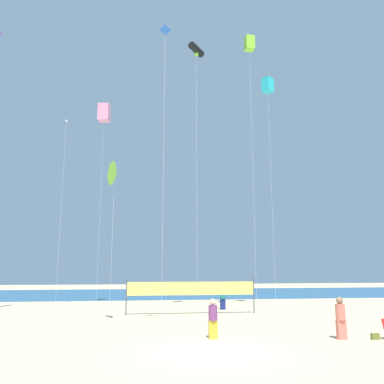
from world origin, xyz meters
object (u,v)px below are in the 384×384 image
beach_handbag (375,336)px  kite_blue_diamond (165,40)px  kite_lime_box (249,44)px  kite_black_tube (196,51)px  volleyball_net (191,290)px  beachgoer_coral_shirt (341,317)px  kite_pink_box (104,113)px  beachgoer_teal_shirt (223,297)px  kite_cyan_box (268,86)px  beachgoer_plum_shirt (213,317)px  kite_white_diamond (66,134)px  kite_lime_delta (115,173)px

beach_handbag → kite_blue_diamond: size_ratio=0.02×
kite_lime_box → kite_black_tube: bearing=169.8°
volleyball_net → beachgoer_coral_shirt: bearing=-62.4°
kite_pink_box → kite_black_tube: size_ratio=0.85×
beachgoer_teal_shirt → kite_black_tube: bearing=29.5°
kite_cyan_box → kite_blue_diamond: bearing=-133.3°
beachgoer_teal_shirt → volleyball_net: size_ratio=0.20×
beachgoer_coral_shirt → kite_blue_diamond: 16.58m
beachgoer_plum_shirt → kite_white_diamond: (-9.46, 13.39, 12.78)m
beachgoer_coral_shirt → kite_cyan_box: size_ratio=0.10×
beach_handbag → kite_cyan_box: size_ratio=0.02×
kite_blue_diamond → kite_lime_box: size_ratio=0.77×
kite_blue_diamond → kite_black_tube: 10.07m
beach_handbag → kite_cyan_box: (-0.38, 12.03, 17.66)m
beachgoer_teal_shirt → kite_pink_box: (-9.71, 2.82, 15.44)m
kite_black_tube → kite_lime_box: bearing=-10.2°
beachgoer_plum_shirt → kite_black_tube: 21.30m
beachgoer_coral_shirt → kite_lime_delta: 14.27m
kite_blue_diamond → kite_lime_delta: bearing=127.3°
volleyball_net → kite_pink_box: (-6.92, 5.63, 14.73)m
volleyball_net → kite_cyan_box: (6.50, 1.43, 16.16)m
beach_handbag → kite_pink_box: size_ratio=0.02×
kite_cyan_box → kite_lime_delta: (-11.72, -6.10, -9.18)m
kite_lime_box → kite_pink_box: size_ratio=1.22×
beach_handbag → kite_pink_box: (-13.80, 16.23, 16.23)m
beachgoer_teal_shirt → kite_pink_box: bearing=-32.9°
beachgoer_plum_shirt → kite_lime_box: (4.79, 9.06, 19.34)m
kite_black_tube → kite_blue_diamond: bearing=-109.2°
beachgoer_teal_shirt → kite_white_diamond: bearing=-21.9°
beachgoer_plum_shirt → kite_cyan_box: 21.18m
kite_blue_diamond → kite_white_diamond: size_ratio=1.07×
kite_lime_delta → kite_pink_box: bearing=99.4°
kite_lime_box → kite_white_diamond: (-14.24, 4.33, -6.57)m
kite_white_diamond → kite_lime_delta: bearing=-62.3°
volleyball_net → kite_lime_delta: 9.89m
beach_handbag → kite_blue_diamond: (-9.43, 2.42, 15.23)m
kite_blue_diamond → kite_lime_box: bearing=47.8°
kite_white_diamond → kite_cyan_box: bearing=-8.8°
beachgoer_plum_shirt → beachgoer_coral_shirt: size_ratio=0.95×
kite_blue_diamond → beach_handbag: bearing=-14.4°
beachgoer_plum_shirt → kite_cyan_box: bearing=128.0°
beachgoer_plum_shirt → kite_cyan_box: kite_cyan_box is taller
beach_handbag → volleyball_net: bearing=123.0°
beachgoer_teal_shirt → kite_lime_delta: 13.38m
beachgoer_coral_shirt → kite_black_tube: bearing=172.3°
beachgoer_coral_shirt → kite_blue_diamond: (-7.97, 2.18, 14.38)m
volleyball_net → kite_pink_box: size_ratio=0.52×
beachgoer_coral_shirt → kite_white_diamond: (-15.16, 14.30, 12.73)m
beachgoer_plum_shirt → kite_blue_diamond: size_ratio=0.11×
beachgoer_coral_shirt → kite_black_tube: kite_black_tube is taller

